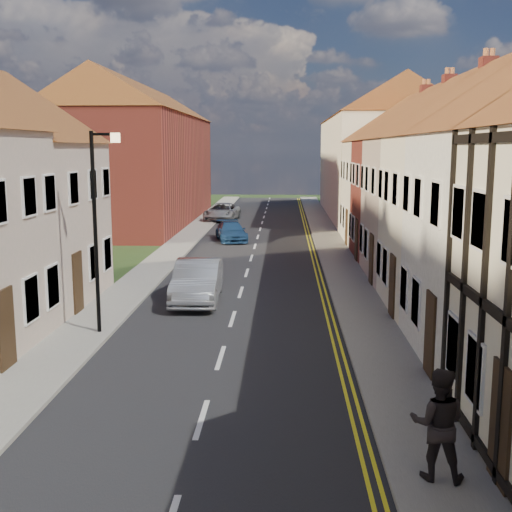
{
  "coord_description": "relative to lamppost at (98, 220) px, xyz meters",
  "views": [
    {
      "loc": [
        1.71,
        1.39,
        5.62
      ],
      "look_at": [
        0.65,
        24.88,
        1.66
      ],
      "focal_mm": 45.0,
      "sensor_mm": 36.0,
      "label": 1
    }
  ],
  "objects": [
    {
      "name": "cottage_r_white_far",
      "position": [
        13.11,
        14.3,
        0.94
      ],
      "size": [
        8.3,
        5.2,
        9.0
      ],
      "color": "maroon",
      "rests_on": "ground"
    },
    {
      "name": "car_distant",
      "position": [
        0.61,
        31.4,
        -2.85
      ],
      "size": [
        2.8,
        5.14,
        1.37
      ],
      "primitive_type": "imported",
      "rotation": [
        0.0,
        0.0,
        -0.11
      ],
      "color": "#989B9F",
      "rests_on": "ground"
    },
    {
      "name": "block_left_far",
      "position": [
        -5.49,
        30.0,
        1.76
      ],
      "size": [
        8.3,
        24.2,
        10.5
      ],
      "color": "maroon",
      "rests_on": "ground"
    },
    {
      "name": "road",
      "position": [
        3.81,
        10.0,
        -3.53
      ],
      "size": [
        7.0,
        90.0,
        0.02
      ],
      "primitive_type": "cube",
      "color": "black",
      "rests_on": "ground"
    },
    {
      "name": "pavement_left",
      "position": [
        -0.59,
        10.0,
        -3.48
      ],
      "size": [
        1.8,
        90.0,
        0.12
      ],
      "primitive_type": "cube",
      "color": "#A5A196",
      "rests_on": "ground"
    },
    {
      "name": "cottage_r_cream_mid",
      "position": [
        13.11,
        3.5,
        0.94
      ],
      "size": [
        8.3,
        5.2,
        9.0
      ],
      "color": "#EDE4C7",
      "rests_on": "ground"
    },
    {
      "name": "pavement_right",
      "position": [
        8.21,
        10.0,
        -3.48
      ],
      "size": [
        1.8,
        90.0,
        0.12
      ],
      "primitive_type": "cube",
      "color": "#A5A196",
      "rests_on": "ground"
    },
    {
      "name": "lamppost",
      "position": [
        0.0,
        0.0,
        0.0
      ],
      "size": [
        0.88,
        0.15,
        6.0
      ],
      "color": "black",
      "rests_on": "pavement_left"
    },
    {
      "name": "car_mid",
      "position": [
        2.31,
        4.49,
        -2.77
      ],
      "size": [
        1.77,
        4.69,
        1.53
      ],
      "primitive_type": "imported",
      "rotation": [
        0.0,
        0.0,
        0.03
      ],
      "color": "#939499",
      "rests_on": "ground"
    },
    {
      "name": "car_far",
      "position": [
        2.26,
        20.22,
        -2.96
      ],
      "size": [
        2.47,
        4.26,
        1.16
      ],
      "primitive_type": "imported",
      "rotation": [
        0.0,
        0.0,
        0.22
      ],
      "color": "navy",
      "rests_on": "ground"
    },
    {
      "name": "cottage_r_cream_far",
      "position": [
        13.11,
        19.7,
        0.94
      ],
      "size": [
        8.3,
        6.0,
        9.0
      ],
      "color": "#EDE4C7",
      "rests_on": "ground"
    },
    {
      "name": "cottage_r_pink",
      "position": [
        13.11,
        8.9,
        0.94
      ],
      "size": [
        8.3,
        6.0,
        9.0
      ],
      "color": "tan",
      "rests_on": "ground"
    },
    {
      "name": "pedestrian_right",
      "position": [
        8.1,
        -8.41,
        -2.45
      ],
      "size": [
        1.06,
        0.9,
        1.93
      ],
      "primitive_type": "imported",
      "rotation": [
        0.0,
        0.0,
        2.94
      ],
      "color": "black",
      "rests_on": "pavement_right"
    },
    {
      "name": "block_right_far",
      "position": [
        13.11,
        35.0,
        1.76
      ],
      "size": [
        8.3,
        24.2,
        10.5
      ],
      "color": "#EDE4C7",
      "rests_on": "ground"
    }
  ]
}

